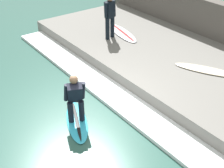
# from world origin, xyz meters

# --- Properties ---
(ground_plane) EXTENTS (28.00, 28.00, 0.00)m
(ground_plane) POSITION_xyz_m (0.00, 0.00, 0.00)
(ground_plane) COLOR #2D564C
(concrete_ledge) EXTENTS (4.40, 12.79, 0.45)m
(concrete_ledge) POSITION_xyz_m (3.79, 0.00, 0.23)
(concrete_ledge) COLOR slate
(concrete_ledge) RESTS_ON ground_plane
(wave_foam_crest) EXTENTS (0.92, 12.15, 0.10)m
(wave_foam_crest) POSITION_xyz_m (1.13, 0.00, 0.05)
(wave_foam_crest) COLOR white
(wave_foam_crest) RESTS_ON ground_plane
(surfboard_riding) EXTENTS (1.21, 1.85, 0.07)m
(surfboard_riding) POSITION_xyz_m (-0.39, -0.07, 0.03)
(surfboard_riding) COLOR #2DADD1
(surfboard_riding) RESTS_ON ground_plane
(surfer_riding) EXTENTS (0.51, 0.54, 1.37)m
(surfer_riding) POSITION_xyz_m (-0.39, -0.07, 0.82)
(surfer_riding) COLOR black
(surfer_riding) RESTS_ON surfboard_riding
(surfer_waiting_far) EXTENTS (0.54, 0.35, 1.63)m
(surfer_waiting_far) POSITION_xyz_m (3.03, 3.05, 1.37)
(surfer_waiting_far) COLOR black
(surfer_waiting_far) RESTS_ON concrete_ledge
(surfboard_waiting_far) EXTENTS (0.99, 2.12, 0.07)m
(surfboard_waiting_far) POSITION_xyz_m (3.67, 3.08, 0.48)
(surfboard_waiting_far) COLOR silver
(surfboard_waiting_far) RESTS_ON concrete_ledge
(surfboard_spare) EXTENTS (1.36, 2.00, 0.06)m
(surfboard_spare) POSITION_xyz_m (3.90, -0.83, 0.48)
(surfboard_spare) COLOR beige
(surfboard_spare) RESTS_ON concrete_ledge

